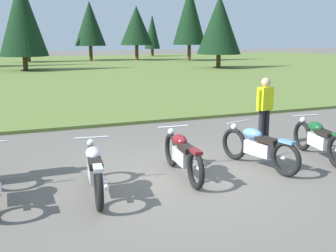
{
  "coord_description": "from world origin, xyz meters",
  "views": [
    {
      "loc": [
        -2.99,
        -6.93,
        2.66
      ],
      "look_at": [
        0.0,
        0.6,
        0.9
      ],
      "focal_mm": 44.48,
      "sensor_mm": 36.0,
      "label": 1
    }
  ],
  "objects_px": {
    "motorcycle_silver": "(95,170)",
    "rider_with_back_turned": "(265,107)",
    "motorcycle_maroon": "(182,154)",
    "motorcycle_sky_blue": "(258,147)",
    "motorcycle_british_green": "(319,139)"
  },
  "relations": [
    {
      "from": "motorcycle_maroon",
      "to": "motorcycle_sky_blue",
      "type": "relative_size",
      "value": 1.02
    },
    {
      "from": "motorcycle_silver",
      "to": "motorcycle_british_green",
      "type": "height_order",
      "value": "same"
    },
    {
      "from": "motorcycle_british_green",
      "to": "rider_with_back_turned",
      "type": "distance_m",
      "value": 1.61
    },
    {
      "from": "motorcycle_maroon",
      "to": "motorcycle_sky_blue",
      "type": "distance_m",
      "value": 1.67
    },
    {
      "from": "motorcycle_silver",
      "to": "rider_with_back_turned",
      "type": "xyz_separation_m",
      "value": [
        4.61,
        1.77,
        0.51
      ]
    },
    {
      "from": "motorcycle_sky_blue",
      "to": "motorcycle_british_green",
      "type": "height_order",
      "value": "same"
    },
    {
      "from": "motorcycle_maroon",
      "to": "rider_with_back_turned",
      "type": "bearing_deg",
      "value": 27.32
    },
    {
      "from": "rider_with_back_turned",
      "to": "motorcycle_british_green",
      "type": "bearing_deg",
      "value": -73.56
    },
    {
      "from": "motorcycle_silver",
      "to": "motorcycle_british_green",
      "type": "xyz_separation_m",
      "value": [
        5.04,
        0.3,
        0.0
      ]
    },
    {
      "from": "motorcycle_maroon",
      "to": "rider_with_back_turned",
      "type": "distance_m",
      "value": 3.25
    },
    {
      "from": "motorcycle_sky_blue",
      "to": "rider_with_back_turned",
      "type": "bearing_deg",
      "value": 52.3
    },
    {
      "from": "motorcycle_maroon",
      "to": "motorcycle_sky_blue",
      "type": "height_order",
      "value": "same"
    },
    {
      "from": "motorcycle_sky_blue",
      "to": "motorcycle_british_green",
      "type": "bearing_deg",
      "value": 1.82
    },
    {
      "from": "motorcycle_silver",
      "to": "rider_with_back_turned",
      "type": "distance_m",
      "value": 4.96
    },
    {
      "from": "motorcycle_silver",
      "to": "rider_with_back_turned",
      "type": "height_order",
      "value": "rider_with_back_turned"
    }
  ]
}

